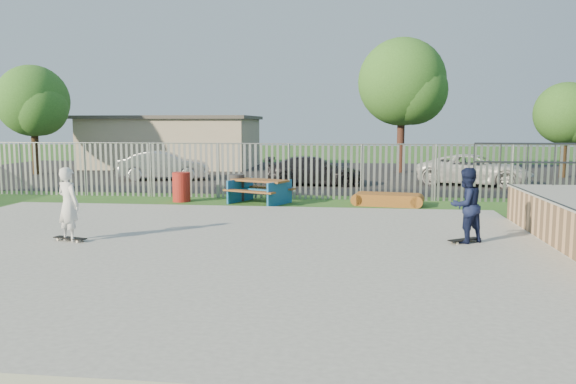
# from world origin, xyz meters

# --- Properties ---
(ground) EXTENTS (120.00, 120.00, 0.00)m
(ground) POSITION_xyz_m (0.00, 0.00, 0.00)
(ground) COLOR #2B5C1F
(ground) RESTS_ON ground
(concrete_slab) EXTENTS (15.00, 12.00, 0.15)m
(concrete_slab) POSITION_xyz_m (0.00, 0.00, 0.07)
(concrete_slab) COLOR gray
(concrete_slab) RESTS_ON ground
(fence) EXTENTS (26.04, 16.02, 2.00)m
(fence) POSITION_xyz_m (1.00, 4.59, 1.00)
(fence) COLOR gray
(fence) RESTS_ON ground
(picnic_table) EXTENTS (2.43, 2.25, 0.82)m
(picnic_table) POSITION_xyz_m (0.14, 7.70, 0.42)
(picnic_table) COLOR brown
(picnic_table) RESTS_ON ground
(funbox) EXTENTS (2.09, 1.30, 0.39)m
(funbox) POSITION_xyz_m (4.48, 7.72, 0.20)
(funbox) COLOR brown
(funbox) RESTS_ON ground
(trash_bin_red) EXTENTS (0.62, 0.62, 1.03)m
(trash_bin_red) POSITION_xyz_m (-2.66, 7.81, 0.51)
(trash_bin_red) COLOR maroon
(trash_bin_red) RESTS_ON ground
(trash_bin_grey) EXTENTS (0.56, 0.56, 0.93)m
(trash_bin_grey) POSITION_xyz_m (-0.77, 8.22, 0.47)
(trash_bin_grey) COLOR #29292B
(trash_bin_grey) RESTS_ON ground
(parking_lot) EXTENTS (40.00, 18.00, 0.02)m
(parking_lot) POSITION_xyz_m (0.00, 19.00, 0.01)
(parking_lot) COLOR black
(parking_lot) RESTS_ON ground
(car_silver) EXTENTS (4.43, 2.24, 1.39)m
(car_silver) POSITION_xyz_m (-5.75, 14.93, 0.72)
(car_silver) COLOR #AFB0B4
(car_silver) RESTS_ON parking_lot
(car_dark) EXTENTS (4.38, 1.87, 1.26)m
(car_dark) POSITION_xyz_m (1.62, 13.54, 0.65)
(car_dark) COLOR black
(car_dark) RESTS_ON parking_lot
(car_white) EXTENTS (5.34, 3.66, 1.36)m
(car_white) POSITION_xyz_m (8.63, 14.36, 0.70)
(car_white) COLOR silver
(car_white) RESTS_ON parking_lot
(building) EXTENTS (10.40, 6.40, 3.20)m
(building) POSITION_xyz_m (-8.00, 23.00, 1.61)
(building) COLOR #B9A98E
(building) RESTS_ON ground
(tree_left) EXTENTS (3.76, 3.76, 5.81)m
(tree_left) POSITION_xyz_m (-13.65, 17.13, 3.90)
(tree_left) COLOR #382716
(tree_left) RESTS_ON ground
(tree_mid) EXTENTS (4.79, 4.79, 7.39)m
(tree_mid) POSITION_xyz_m (5.87, 20.64, 4.98)
(tree_mid) COLOR #47261C
(tree_mid) RESTS_ON ground
(tree_right) EXTENTS (3.10, 3.10, 4.79)m
(tree_right) POSITION_xyz_m (13.83, 18.64, 3.22)
(tree_right) COLOR #392816
(tree_right) RESTS_ON ground
(skateboard_a) EXTENTS (0.77, 0.61, 0.08)m
(skateboard_a) POSITION_xyz_m (5.77, 1.20, 0.19)
(skateboard_a) COLOR black
(skateboard_a) RESTS_ON concrete_slab
(skateboard_b) EXTENTS (0.82, 0.42, 0.08)m
(skateboard_b) POSITION_xyz_m (-2.82, 0.33, 0.19)
(skateboard_b) COLOR black
(skateboard_b) RESTS_ON concrete_slab
(skater_navy) EXTENTS (1.00, 0.95, 1.63)m
(skater_navy) POSITION_xyz_m (5.77, 1.20, 0.96)
(skater_navy) COLOR #111838
(skater_navy) RESTS_ON concrete_slab
(skater_white) EXTENTS (0.70, 0.61, 1.63)m
(skater_white) POSITION_xyz_m (-2.82, 0.33, 0.96)
(skater_white) COLOR silver
(skater_white) RESTS_ON concrete_slab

